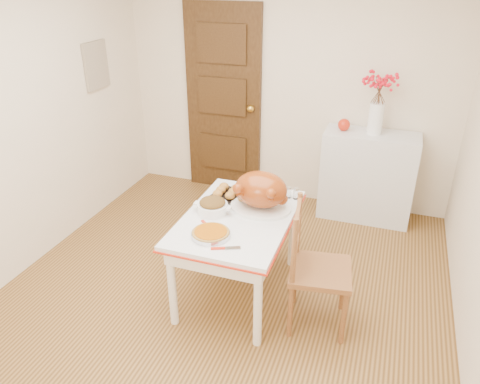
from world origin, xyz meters
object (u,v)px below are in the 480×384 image
(kitchen_table, at_px, (238,255))
(chair_oak, at_px, (321,268))
(sideboard, at_px, (367,176))
(pumpkin_pie, at_px, (211,233))
(turkey_platter, at_px, (261,191))

(kitchen_table, bearing_deg, chair_oak, -12.32)
(sideboard, bearing_deg, pumpkin_pie, -115.21)
(kitchen_table, height_order, chair_oak, chair_oak)
(sideboard, xyz_separation_m, kitchen_table, (-0.83, -1.60, -0.11))
(chair_oak, bearing_deg, turkey_platter, 51.55)
(turkey_platter, bearing_deg, sideboard, 72.71)
(turkey_platter, xyz_separation_m, pumpkin_pie, (-0.21, -0.50, -0.12))
(kitchen_table, bearing_deg, sideboard, 62.77)
(sideboard, height_order, turkey_platter, turkey_platter)
(kitchen_table, relative_size, turkey_platter, 2.46)
(turkey_platter, height_order, pumpkin_pie, turkey_platter)
(sideboard, height_order, kitchen_table, sideboard)
(kitchen_table, distance_m, pumpkin_pie, 0.51)
(chair_oak, distance_m, turkey_platter, 0.72)
(kitchen_table, bearing_deg, turkey_platter, 53.14)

